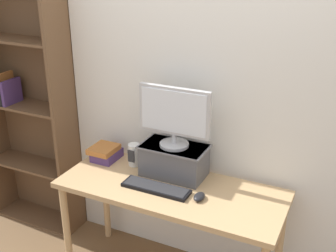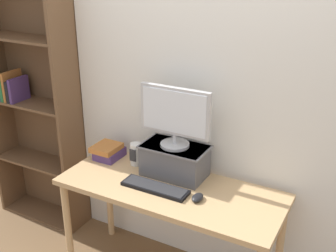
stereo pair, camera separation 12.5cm
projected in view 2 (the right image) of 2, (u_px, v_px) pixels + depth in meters
name	position (u px, v px, depth m)	size (l,w,h in m)	color
back_wall	(197.00, 94.00, 2.84)	(7.00, 0.08, 2.60)	silver
desk	(170.00, 199.00, 2.76)	(1.48, 0.60, 0.78)	tan
bookshelf_unit	(33.00, 101.00, 3.43)	(0.81, 0.28, 2.10)	brown
riser_box	(175.00, 160.00, 2.84)	(0.45, 0.26, 0.22)	#515156
computer_monitor	(175.00, 115.00, 2.71)	(0.49, 0.19, 0.41)	#B7B7BA
keyboard	(155.00, 188.00, 2.70)	(0.45, 0.13, 0.02)	black
computer_mouse	(197.00, 198.00, 2.58)	(0.06, 0.10, 0.04)	black
book_stack	(108.00, 151.00, 3.10)	(0.18, 0.22, 0.10)	#4C336B
desk_speaker	(136.00, 154.00, 2.99)	(0.08, 0.09, 0.16)	silver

